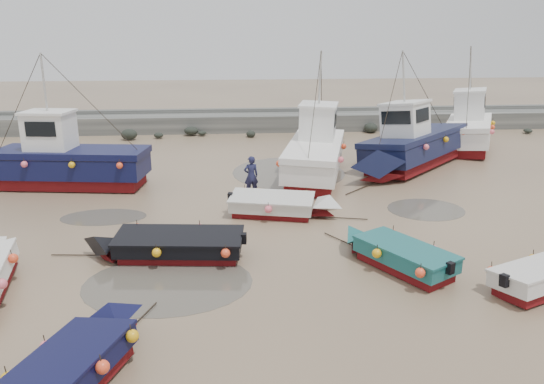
{
  "coord_description": "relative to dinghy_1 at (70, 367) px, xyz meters",
  "views": [
    {
      "loc": [
        -2.34,
        -16.62,
        7.47
      ],
      "look_at": [
        -0.81,
        2.49,
        1.4
      ],
      "focal_mm": 35.0,
      "sensor_mm": 36.0,
      "label": 1
    }
  ],
  "objects": [
    {
      "name": "cabin_boat_1",
      "position": [
        7.84,
        16.42,
        0.78
      ],
      "size": [
        4.61,
        10.5,
        6.22
      ],
      "rotation": [
        0.0,
        0.0,
        -0.25
      ],
      "color": "maroon",
      "rests_on": "ground"
    },
    {
      "name": "cabin_boat_2",
      "position": [
        13.23,
        17.28,
        0.77
      ],
      "size": [
        8.74,
        8.67,
        6.22
      ],
      "rotation": [
        0.0,
        0.0,
        2.35
      ],
      "color": "maroon",
      "rests_on": "ground"
    },
    {
      "name": "dinghy_5",
      "position": [
        5.49,
        10.4,
        0.01
      ],
      "size": [
        5.59,
        2.61,
        1.43
      ],
      "rotation": [
        0.0,
        0.0,
        -1.81
      ],
      "color": "maroon",
      "rests_on": "ground"
    },
    {
      "name": "puddle_d",
      "position": [
        6.52,
        17.02,
        -0.54
      ],
      "size": [
        5.93,
        5.93,
        0.01
      ],
      "primitive_type": "cylinder",
      "color": "#504A40",
      "rests_on": "ground"
    },
    {
      "name": "cabin_boat_3",
      "position": [
        18.54,
        21.83,
        0.84
      ],
      "size": [
        5.48,
        8.62,
        6.22
      ],
      "rotation": [
        0.0,
        0.0,
        -0.47
      ],
      "color": "maroon",
      "rests_on": "ground"
    },
    {
      "name": "seawall",
      "position": [
        5.89,
        28.73,
        0.08
      ],
      "size": [
        60.0,
        4.92,
        1.5
      ],
      "color": "slate",
      "rests_on": "ground"
    },
    {
      "name": "ground",
      "position": [
        5.84,
        6.74,
        -0.55
      ],
      "size": [
        120.0,
        120.0,
        0.0
      ],
      "primitive_type": "plane",
      "color": "#8C765A",
      "rests_on": "ground"
    },
    {
      "name": "puddle_c",
      "position": [
        -1.72,
        10.8,
        -0.54
      ],
      "size": [
        3.45,
        3.45,
        0.01
      ],
      "primitive_type": "cylinder",
      "color": "#504A40",
      "rests_on": "ground"
    },
    {
      "name": "puddle_b",
      "position": [
        11.68,
        10.67,
        -0.54
      ],
      "size": [
        3.24,
        3.24,
        0.01
      ],
      "primitive_type": "cylinder",
      "color": "#504A40",
      "rests_on": "ground"
    },
    {
      "name": "dinghy_2",
      "position": [
        8.71,
        5.38,
        0.01
      ],
      "size": [
        3.5,
        5.0,
        1.43
      ],
      "rotation": [
        0.0,
        0.0,
        0.55
      ],
      "color": "maroon",
      "rests_on": "ground"
    },
    {
      "name": "cabin_boat_0",
      "position": [
        -4.65,
        15.32,
        0.79
      ],
      "size": [
        10.22,
        3.68,
        6.22
      ],
      "rotation": [
        0.0,
        0.0,
        1.44
      ],
      "color": "maroon",
      "rests_on": "ground"
    },
    {
      "name": "dinghy_4",
      "position": [
        1.36,
        6.67,
        -0.01
      ],
      "size": [
        6.6,
        2.48,
        1.43
      ],
      "rotation": [
        0.0,
        0.0,
        1.47
      ],
      "color": "maroon",
      "rests_on": "ground"
    },
    {
      "name": "person",
      "position": [
        4.39,
        13.24,
        -0.55
      ],
      "size": [
        0.76,
        0.59,
        1.84
      ],
      "primitive_type": "imported",
      "rotation": [
        0.0,
        0.0,
        3.38
      ],
      "color": "#1A1C3B",
      "rests_on": "ground"
    },
    {
      "name": "puddle_a",
      "position": [
        1.51,
        4.76,
        -0.54
      ],
      "size": [
        5.12,
        5.12,
        0.01
      ],
      "primitive_type": "cylinder",
      "color": "#504A40",
      "rests_on": "ground"
    },
    {
      "name": "dinghy_1",
      "position": [
        0.0,
        0.0,
        0.0
      ],
      "size": [
        3.22,
        5.93,
        1.43
      ],
      "rotation": [
        0.0,
        0.0,
        -0.36
      ],
      "color": "maroon",
      "rests_on": "ground"
    }
  ]
}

